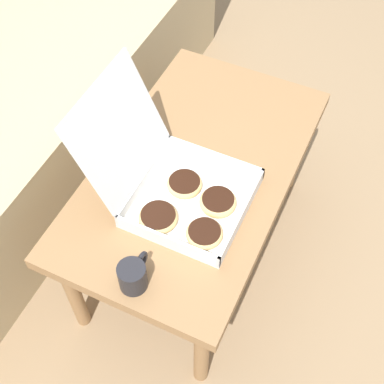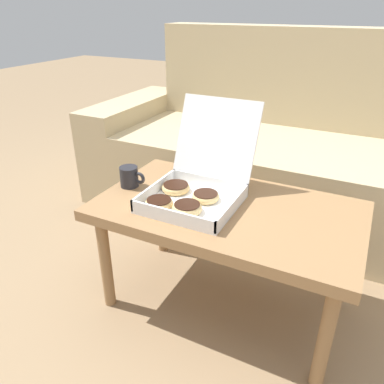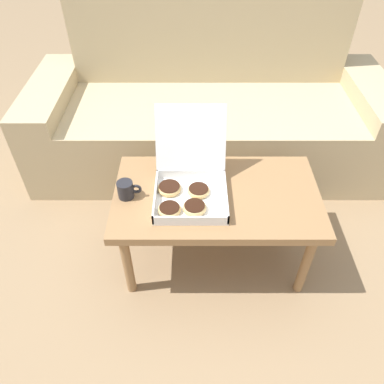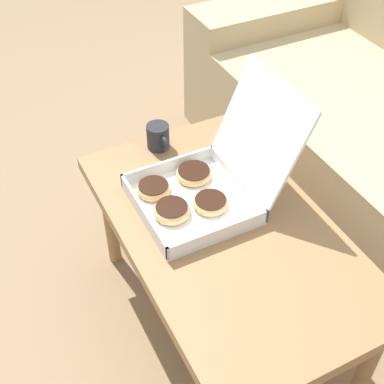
# 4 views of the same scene
# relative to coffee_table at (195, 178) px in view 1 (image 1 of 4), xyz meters

# --- Properties ---
(ground_plane) EXTENTS (12.00, 12.00, 0.00)m
(ground_plane) POSITION_rel_coffee_table_xyz_m (0.00, 0.06, -0.40)
(ground_plane) COLOR #937756
(coffee_table) EXTENTS (0.93, 0.54, 0.45)m
(coffee_table) POSITION_rel_coffee_table_xyz_m (0.00, 0.00, 0.00)
(coffee_table) COLOR #997047
(coffee_table) RESTS_ON ground_plane
(pastry_box) EXTENTS (0.32, 0.42, 0.33)m
(pastry_box) POSITION_rel_coffee_table_xyz_m (-0.13, -0.01, 0.11)
(pastry_box) COLOR white
(pastry_box) RESTS_ON coffee_table
(coffee_mug) EXTENTS (0.11, 0.07, 0.08)m
(coffee_mug) POSITION_rel_coffee_table_xyz_m (-0.40, -0.02, 0.09)
(coffee_mug) COLOR #232328
(coffee_mug) RESTS_ON coffee_table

